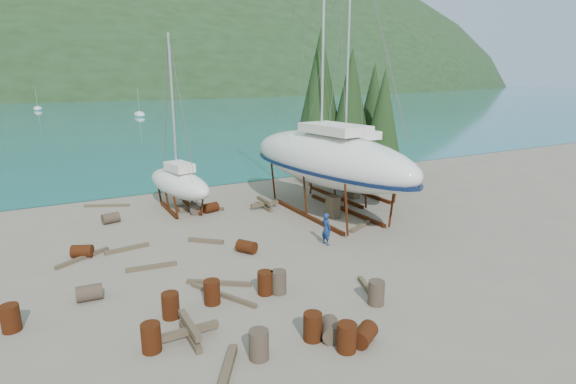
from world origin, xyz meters
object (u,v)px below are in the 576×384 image
large_sailboat_near (328,158)px  worker (326,229)px  large_sailboat_far (350,155)px  small_sailboat_shore (179,183)px

large_sailboat_near → worker: size_ratio=13.16×
large_sailboat_near → large_sailboat_far: large_sailboat_near is taller
large_sailboat_near → large_sailboat_far: 4.60m
small_sailboat_shore → large_sailboat_far: bearing=-23.0°
small_sailboat_shore → worker: bearing=-75.0°
large_sailboat_near → large_sailboat_far: size_ratio=1.20×
small_sailboat_shore → large_sailboat_near: bearing=-45.9°
worker → large_sailboat_far: bearing=-51.2°
small_sailboat_shore → worker: size_ratio=6.50×
large_sailboat_far → worker: large_sailboat_far is taller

